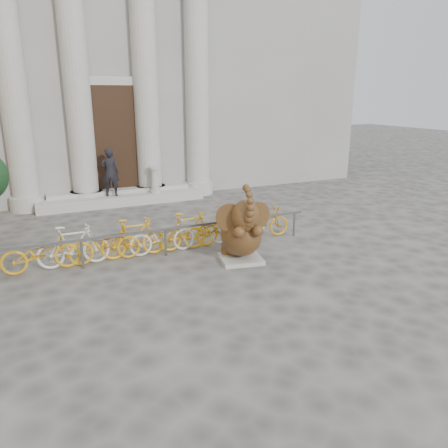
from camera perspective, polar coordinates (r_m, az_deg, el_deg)
name	(u,v)px	position (r m, az deg, el deg)	size (l,w,h in m)	color
ground	(231,315)	(8.21, 0.96, -11.80)	(80.00, 80.00, 0.00)	#474442
classical_building	(87,45)	(21.76, -17.48, 21.42)	(22.00, 10.70, 12.00)	gray
entrance_steps	(122,199)	(16.63, -13.16, 3.25)	(6.00, 1.20, 0.36)	#A8A59E
elephant_statue	(241,233)	(10.41, 2.30, -1.24)	(1.29, 1.53, 1.96)	#A8A59E
bike_rack	(162,234)	(11.15, -8.07, -1.31)	(8.00, 0.53, 1.00)	slate
pedestrian	(110,172)	(16.17, -14.67, 6.55)	(0.63, 0.41, 1.73)	black
balustrade_post	(155,181)	(16.48, -9.03, 5.60)	(0.40, 0.40, 0.97)	#A8A59E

